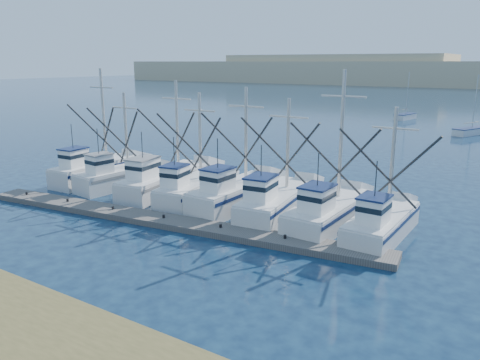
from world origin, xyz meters
name	(u,v)px	position (x,y,z in m)	size (l,w,h in m)	color
ground	(180,289)	(0.00, 0.00, 0.00)	(500.00, 500.00, 0.00)	#0B1A32
floating_dock	(164,221)	(-6.37, 6.25, 0.19)	(28.07, 1.87, 0.37)	#5C5852
trawler_fleet	(210,191)	(-6.42, 11.20, 0.95)	(26.88, 9.54, 9.34)	silver
sailboat_near	(471,131)	(5.15, 56.79, 0.49)	(4.25, 6.76, 8.10)	silver
sailboat_far	(405,116)	(-6.90, 70.25, 0.50)	(2.78, 5.59, 8.10)	silver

